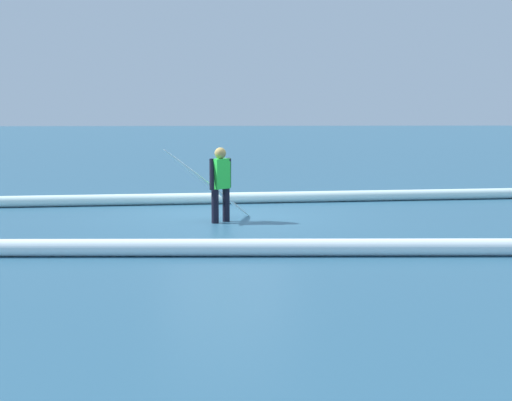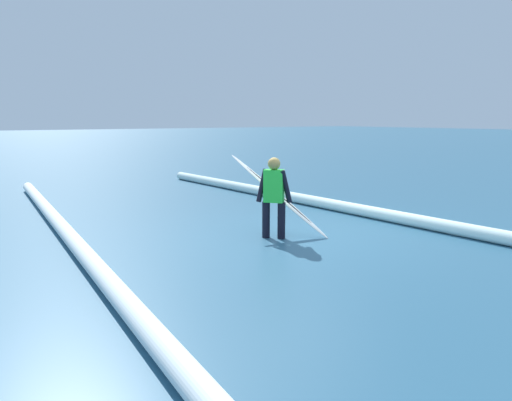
# 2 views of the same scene
# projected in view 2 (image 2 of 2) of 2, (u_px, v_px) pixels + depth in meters

# --- Properties ---
(ground_plane) EXTENTS (171.79, 171.79, 0.00)m
(ground_plane) POSITION_uv_depth(u_px,v_px,m) (302.00, 235.00, 8.43)
(ground_plane) COLOR #2B5975
(surfer) EXTENTS (0.42, 0.53, 1.44)m
(surfer) POSITION_uv_depth(u_px,v_px,m) (274.00, 194.00, 8.10)
(surfer) COLOR black
(surfer) RESTS_ON ground_plane
(surfboard) EXTENTS (1.79, 1.20, 1.46)m
(surfboard) POSITION_uv_depth(u_px,v_px,m) (278.00, 195.00, 8.47)
(surfboard) COLOR white
(surfboard) RESTS_ON ground_plane
(wave_crest_foreground) EXTENTS (19.62, 1.76, 0.26)m
(wave_crest_foreground) POSITION_uv_depth(u_px,v_px,m) (442.00, 226.00, 8.63)
(wave_crest_foreground) COLOR white
(wave_crest_foreground) RESTS_ON ground_plane
(wave_crest_midground) EXTENTS (18.56, 1.20, 0.26)m
(wave_crest_midground) POSITION_uv_depth(u_px,v_px,m) (106.00, 280.00, 5.74)
(wave_crest_midground) COLOR white
(wave_crest_midground) RESTS_ON ground_plane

